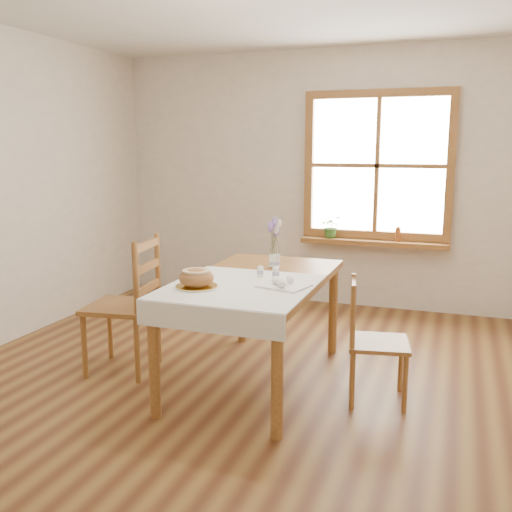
{
  "coord_description": "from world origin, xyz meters",
  "views": [
    {
      "loc": [
        1.29,
        -3.3,
        1.64
      ],
      "look_at": [
        0.0,
        0.3,
        0.9
      ],
      "focal_mm": 40.0,
      "sensor_mm": 36.0,
      "label": 1
    }
  ],
  "objects_px": {
    "dining_table": "(256,289)",
    "flower_vase": "(274,262)",
    "chair_left": "(121,304)",
    "bread_plate": "(197,287)",
    "chair_right": "(379,341)"
  },
  "relations": [
    {
      "from": "chair_left",
      "to": "flower_vase",
      "type": "bearing_deg",
      "value": 108.7
    },
    {
      "from": "bread_plate",
      "to": "flower_vase",
      "type": "xyz_separation_m",
      "value": [
        0.26,
        0.79,
        0.03
      ]
    },
    {
      "from": "chair_right",
      "to": "flower_vase",
      "type": "xyz_separation_m",
      "value": [
        -0.84,
        0.39,
        0.39
      ]
    },
    {
      "from": "dining_table",
      "to": "chair_right",
      "type": "distance_m",
      "value": 0.89
    },
    {
      "from": "chair_left",
      "to": "chair_right",
      "type": "height_order",
      "value": "chair_left"
    },
    {
      "from": "chair_right",
      "to": "dining_table",
      "type": "bearing_deg",
      "value": 76.99
    },
    {
      "from": "dining_table",
      "to": "bread_plate",
      "type": "distance_m",
      "value": 0.51
    },
    {
      "from": "bread_plate",
      "to": "flower_vase",
      "type": "bearing_deg",
      "value": 71.66
    },
    {
      "from": "chair_left",
      "to": "bread_plate",
      "type": "height_order",
      "value": "chair_left"
    },
    {
      "from": "dining_table",
      "to": "flower_vase",
      "type": "relative_size",
      "value": 17.68
    },
    {
      "from": "dining_table",
      "to": "flower_vase",
      "type": "height_order",
      "value": "flower_vase"
    },
    {
      "from": "dining_table",
      "to": "flower_vase",
      "type": "distance_m",
      "value": 0.38
    },
    {
      "from": "dining_table",
      "to": "chair_left",
      "type": "distance_m",
      "value": 1.02
    },
    {
      "from": "bread_plate",
      "to": "chair_right",
      "type": "bearing_deg",
      "value": 19.94
    },
    {
      "from": "flower_vase",
      "to": "dining_table",
      "type": "bearing_deg",
      "value": -93.23
    }
  ]
}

